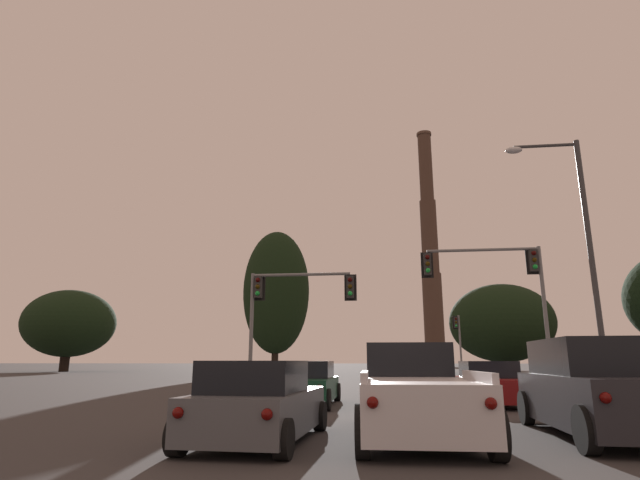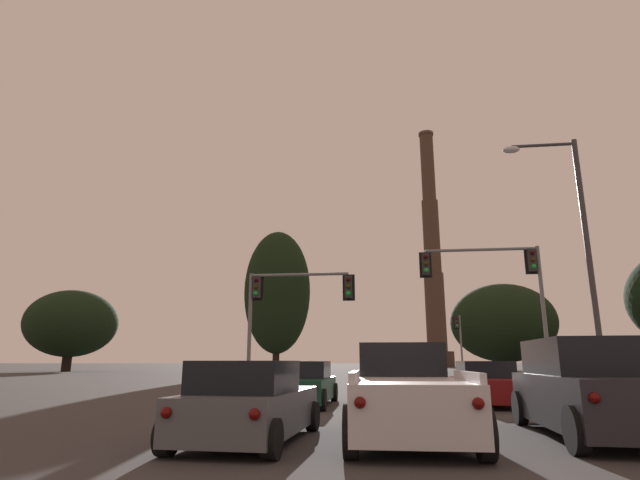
{
  "view_description": "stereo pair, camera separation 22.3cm",
  "coord_description": "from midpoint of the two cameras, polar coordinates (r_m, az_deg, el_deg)",
  "views": [
    {
      "loc": [
        -0.69,
        -0.38,
        1.43
      ],
      "look_at": [
        -5.2,
        37.19,
        10.62
      ],
      "focal_mm": 28.0,
      "sensor_mm": 36.0,
      "label": 1
    },
    {
      "loc": [
        -0.47,
        -0.35,
        1.43
      ],
      "look_at": [
        -5.2,
        37.19,
        10.62
      ],
      "focal_mm": 28.0,
      "sensor_mm": 36.0,
      "label": 2
    }
  ],
  "objects": [
    {
      "name": "street_lamp",
      "position": [
        20.52,
        27.48,
        0.17
      ],
      "size": [
        2.75,
        0.36,
        9.66
      ],
      "color": "#38383A",
      "rests_on": "ground_plane"
    },
    {
      "name": "traffic_light_overhead_left",
      "position": [
        23.84,
        -3.72,
        -6.86
      ],
      "size": [
        5.19,
        0.5,
        5.55
      ],
      "color": "slate",
      "rests_on": "ground_plane"
    },
    {
      "name": "suv_right_lane_second",
      "position": [
        11.42,
        29.03,
        -14.68
      ],
      "size": [
        2.25,
        4.96,
        1.86
      ],
      "rotation": [
        0.0,
        0.0,
        -0.03
      ],
      "color": "#232328",
      "rests_on": "ground_plane"
    },
    {
      "name": "sedan_right_lane_front",
      "position": [
        18.4,
        18.84,
        -15.33
      ],
      "size": [
        2.0,
        4.71,
        1.43
      ],
      "rotation": [
        0.0,
        0.0,
        -0.0
      ],
      "color": "maroon",
      "rests_on": "ground_plane"
    },
    {
      "name": "traffic_light_overhead_right",
      "position": [
        24.75,
        20.22,
        -4.32
      ],
      "size": [
        5.64,
        0.5,
        6.66
      ],
      "color": "slate",
      "rests_on": "ground_plane"
    },
    {
      "name": "hatchback_left_lane_second",
      "position": [
        9.66,
        -7.32,
        -18.1
      ],
      "size": [
        2.08,
        4.17,
        1.44
      ],
      "rotation": [
        0.0,
        0.0,
        -0.05
      ],
      "color": "#4C4F54",
      "rests_on": "ground_plane"
    },
    {
      "name": "treeline_left_mid",
      "position": [
        78.81,
        -26.48,
        -8.53
      ],
      "size": [
        12.67,
        11.4,
        11.17
      ],
      "color": "black",
      "rests_on": "ground_plane"
    },
    {
      "name": "traffic_light_far_right",
      "position": [
        50.21,
        15.75,
        -10.51
      ],
      "size": [
        0.78,
        0.5,
        5.71
      ],
      "color": "slate",
      "rests_on": "ground_plane"
    },
    {
      "name": "treeline_center_right",
      "position": [
        60.57,
        20.29,
        -8.86
      ],
      "size": [
        11.59,
        10.43,
        9.98
      ],
      "color": "black",
      "rests_on": "ground_plane"
    },
    {
      "name": "sedan_left_lane_front",
      "position": [
        17.41,
        -1.58,
        -16.16
      ],
      "size": [
        2.0,
        4.71,
        1.43
      ],
      "rotation": [
        0.0,
        0.0,
        0.01
      ],
      "color": "#0F3823",
      "rests_on": "ground_plane"
    },
    {
      "name": "treeline_right_mid",
      "position": [
        58.52,
        -4.8,
        -5.89
      ],
      "size": [
        7.66,
        6.89,
        16.42
      ],
      "color": "black",
      "rests_on": "ground_plane"
    },
    {
      "name": "pickup_truck_center_lane_second",
      "position": [
        10.55,
        10.38,
        -16.85
      ],
      "size": [
        2.28,
        5.54,
        1.82
      ],
      "rotation": [
        0.0,
        0.0,
        0.02
      ],
      "color": "silver",
      "rests_on": "ground_plane"
    },
    {
      "name": "smokestack",
      "position": [
        127.2,
        12.86,
        -3.27
      ],
      "size": [
        7.66,
        7.66,
        60.36
      ],
      "color": "#3C2B22",
      "rests_on": "ground_plane"
    }
  ]
}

